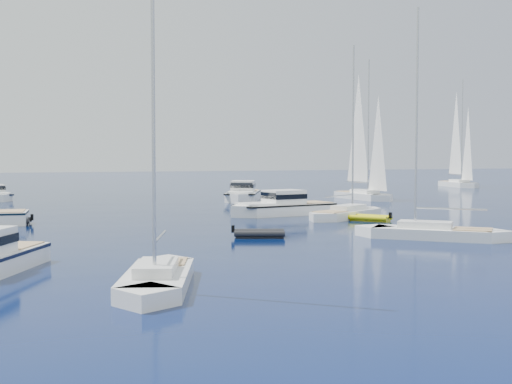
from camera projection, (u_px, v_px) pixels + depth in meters
ground at (502, 277)px, 26.72m from camera, size 400.00×400.00×0.00m
motor_cruiser_centre at (282, 215)px, 55.31m from camera, size 10.70×4.63×2.72m
motor_cruiser_distant at (243, 201)px, 73.62m from camera, size 7.98×11.27×2.87m
sailboat_fore at (158, 287)px, 24.65m from camera, size 5.38×9.24×13.23m
sailboat_mid_r at (432, 239)px, 39.19m from camera, size 8.80×8.63×14.38m
sailboat_centre at (346, 218)px, 52.52m from camera, size 9.87×6.93×14.46m
sailboat_sails_r at (362, 199)px, 76.38m from camera, size 3.17×11.43×16.72m
sailboat_sails_far at (458, 187)px, 108.37m from camera, size 6.49×12.90×18.36m
tender_yellow at (370, 221)px, 50.09m from camera, size 3.38×3.70×0.95m
tender_grey_near at (259, 237)px, 39.88m from camera, size 3.68×2.90×0.95m
tender_grey_far at (2, 225)px, 47.22m from camera, size 4.49×2.93×0.95m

